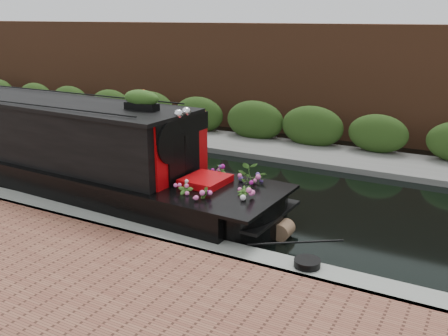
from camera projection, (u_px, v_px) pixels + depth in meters
The scene contains 8 objects.
ground at pixel (172, 181), 13.42m from camera, with size 80.00×80.00×0.00m, color black.
near_bank_coping at pixel (85, 225), 10.65m from camera, with size 40.00×0.60×0.50m, color gray.
far_bank_path at pixel (242, 147), 16.94m from camera, with size 40.00×2.40×0.34m, color slate.
far_hedge at pixel (253, 141), 17.69m from camera, with size 40.00×1.10×2.80m, color #264216.
far_brick_wall at pixel (277, 130), 19.46m from camera, with size 40.00×1.00×8.00m, color brown.
narrowboat at pixel (42, 153), 12.82m from camera, with size 12.76×2.74×2.98m.
rope_fender at pixel (283, 230), 9.95m from camera, with size 0.35×0.35×0.41m, color brown.
coiled_mooring_rope at pixel (307, 263), 8.35m from camera, with size 0.45×0.45×0.12m, color black.
Camera 1 is at (7.33, -10.49, 4.28)m, focal length 40.00 mm.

